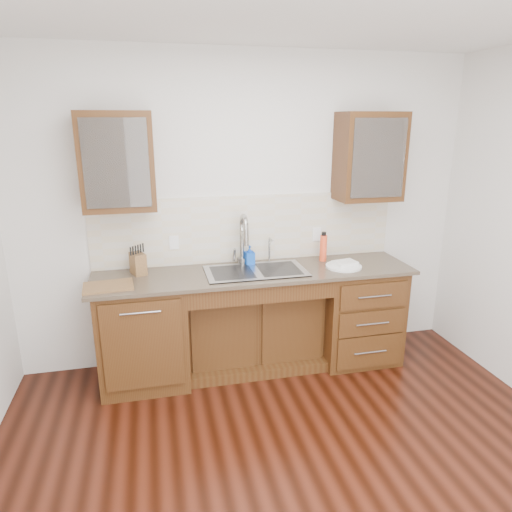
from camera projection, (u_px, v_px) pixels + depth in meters
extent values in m
cube|color=#3C150B|center=(307.00, 492.00, 2.79)|extent=(4.00, 3.50, 0.10)
cube|color=silver|center=(246.00, 211.00, 4.07)|extent=(4.00, 0.10, 2.70)
cube|color=#593014|center=(144.00, 332.00, 3.79)|extent=(0.70, 0.62, 0.88)
cube|color=#593014|center=(253.00, 326.00, 4.10)|extent=(1.20, 0.44, 0.70)
cube|color=#593014|center=(355.00, 311.00, 4.20)|extent=(0.70, 0.62, 0.88)
cube|color=#84705B|center=(255.00, 273.00, 3.85)|extent=(2.70, 0.65, 0.03)
cube|color=beige|center=(247.00, 229.00, 4.05)|extent=(2.70, 0.02, 0.59)
cube|color=#9E9EA5|center=(256.00, 281.00, 3.85)|extent=(0.84, 0.46, 0.19)
cylinder|color=#999993|center=(242.00, 242.00, 3.97)|extent=(0.04, 0.04, 0.40)
cylinder|color=#999993|center=(269.00, 249.00, 4.06)|extent=(0.02, 0.02, 0.24)
cube|color=#593014|center=(118.00, 162.00, 3.50)|extent=(0.55, 0.34, 0.75)
cube|color=#593014|center=(369.00, 157.00, 3.95)|extent=(0.55, 0.34, 0.75)
cube|color=white|center=(174.00, 243.00, 3.92)|extent=(0.08, 0.01, 0.12)
cube|color=white|center=(317.00, 234.00, 4.20)|extent=(0.08, 0.01, 0.12)
imported|color=blue|center=(250.00, 255.00, 3.99)|extent=(0.09, 0.09, 0.17)
cylinder|color=#EF4923|center=(323.00, 248.00, 4.09)|extent=(0.08, 0.08, 0.24)
cylinder|color=white|center=(344.00, 266.00, 3.94)|extent=(0.40, 0.40, 0.02)
cube|color=white|center=(345.00, 263.00, 3.96)|extent=(0.22, 0.17, 0.03)
cube|color=brown|center=(138.00, 264.00, 3.75)|extent=(0.15, 0.18, 0.18)
cube|color=brown|center=(108.00, 286.00, 3.47)|extent=(0.39, 0.29, 0.02)
imported|color=white|center=(107.00, 169.00, 3.50)|extent=(0.14, 0.14, 0.09)
imported|color=silver|center=(124.00, 169.00, 3.52)|extent=(0.10, 0.10, 0.08)
imported|color=silver|center=(362.00, 163.00, 3.95)|extent=(0.17, 0.17, 0.11)
imported|color=white|center=(380.00, 163.00, 3.99)|extent=(0.12, 0.12, 0.10)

